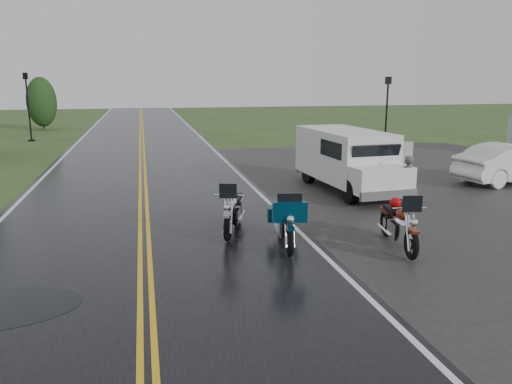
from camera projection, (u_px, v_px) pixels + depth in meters
ground at (145, 267)px, 10.28m from camera, size 120.00×120.00×0.00m
road at (143, 176)px, 19.78m from camera, size 8.00×100.00×0.04m
parking_pad at (466, 190)px, 17.40m from camera, size 14.00×24.00×0.03m
motorcycle_red at (412, 232)px, 10.38m from camera, size 1.19×2.38×1.34m
motorcycle_teal at (290, 228)px, 10.57m from camera, size 1.23×2.43×1.37m
motorcycle_silver at (228, 216)px, 11.59m from camera, size 1.50×2.41×1.34m
van_white at (351, 171)px, 15.18m from camera, size 2.42×5.53×2.12m
person_at_van at (406, 182)px, 15.03m from camera, size 0.66×0.60×1.52m
sedan_white at (512, 164)px, 18.40m from camera, size 4.57×2.18×1.44m
lamp_post_far_left at (28, 107)px, 30.78m from camera, size 0.36×0.36×4.24m
lamp_post_far_right at (386, 115)px, 25.99m from camera, size 0.34×0.34×3.96m
tree_left_far at (42, 107)px, 37.94m from camera, size 2.22×2.22×3.41m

